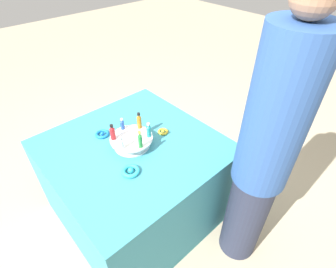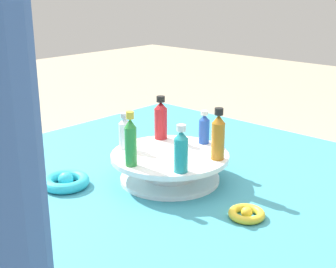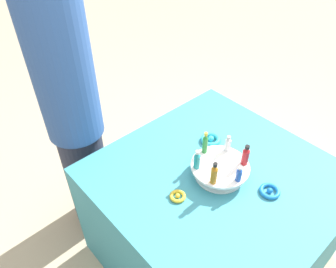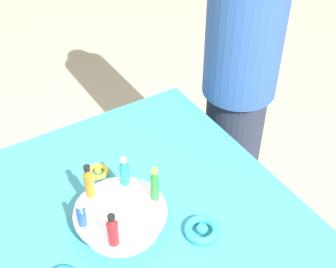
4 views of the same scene
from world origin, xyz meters
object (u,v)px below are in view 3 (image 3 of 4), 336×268
Objects in this scene: bottle_blue at (239,174)px; ribbon_bow_blue at (270,191)px; display_stand at (220,170)px; bottle_amber at (214,174)px; ribbon_bow_teal at (211,139)px; ribbon_bow_gold at (178,196)px; bottle_red at (246,156)px; bottle_teal at (197,160)px; bottle_green at (205,143)px; person_figure at (72,108)px; bottle_clear at (228,144)px.

ribbon_bow_blue is at bearing 42.05° from bottle_blue.
bottle_amber reaches higher than display_stand.
ribbon_bow_teal is 0.43m from ribbon_bow_gold.
display_stand is at bearing -125.58° from bottle_red.
display_stand is 3.76× the size of ribbon_bow_gold.
display_stand reaches higher than ribbon_bow_gold.
bottle_teal reaches higher than display_stand.
bottle_amber is (0.16, -0.12, -0.00)m from bottle_green.
bottle_red is at bearing 24.42° from bottle_green.
bottle_blue reaches higher than ribbon_bow_gold.
bottle_blue is 0.12m from bottle_red.
bottle_amber reaches higher than bottle_teal.
ribbon_bow_gold is 0.73m from person_figure.
bottle_blue is 0.77× the size of ribbon_bow_teal.
bottle_amber is 0.20m from bottle_red.
ribbon_bow_teal is at bearing 167.34° from bottle_red.
person_figure reaches higher than ribbon_bow_teal.
bottle_clear is at bearing 92.08° from ribbon_bow_gold.
ribbon_bow_gold is at bearing -106.80° from bottle_red.
bottle_teal reaches higher than bottle_clear.
bottle_green is at bearing 174.42° from bottle_blue.
bottle_clear is 0.83m from person_figure.
ribbon_bow_blue is at bearing 51.85° from ribbon_bow_gold.
bottle_green is at bearing 174.42° from display_stand.
bottle_teal is at bearing -95.58° from bottle_clear.
display_stand is 0.25m from ribbon_bow_blue.
person_figure reaches higher than bottle_blue.
bottle_green is at bearing 4.81° from person_figure.
bottle_amber is 1.43× the size of bottle_blue.
bottle_red is at bearing 54.42° from bottle_teal.
display_stand is 0.14m from bottle_red.
bottle_amber is 0.23m from bottle_clear.
bottle_blue is at bearing -35.58° from bottle_clear.
person_figure reaches higher than bottle_clear.
display_stand reaches higher than ribbon_bow_blue.
bottle_amber is at bearing -46.80° from ribbon_bow_teal.
person_figure is at bearing -158.47° from bottle_teal.
bottle_teal is 1.17× the size of bottle_clear.
bottle_green is at bearing 107.34° from ribbon_bow_gold.
bottle_blue is at bearing -27.92° from ribbon_bow_teal.
ribbon_bow_gold is (-0.15, -0.23, -0.10)m from bottle_blue.
bottle_red reaches higher than ribbon_bow_gold.
bottle_blue is (0.12, -0.01, 0.07)m from display_stand.
person_figure is (-0.85, -0.35, 0.07)m from bottle_blue.
bottle_red is (0.02, 0.20, -0.00)m from bottle_amber.
display_stand is at bearing 0.00° from person_figure.
ribbon_bow_teal is (-0.24, 0.26, -0.11)m from bottle_amber.
bottle_amber is 1.10× the size of ribbon_bow_teal.
bottle_red is 1.03× the size of ribbon_bow_teal.
ribbon_bow_blue is (0.23, 0.09, -0.03)m from display_stand.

